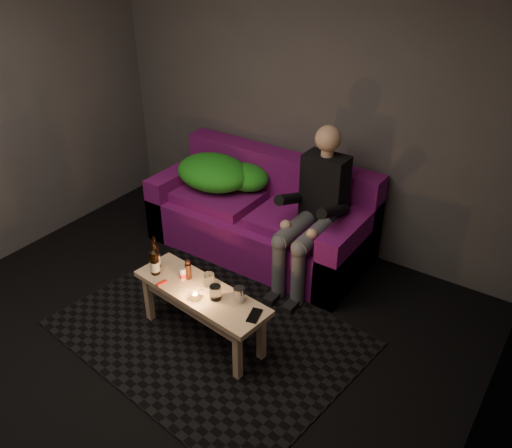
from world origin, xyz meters
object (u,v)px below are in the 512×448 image
at_px(beer_bottle_a, 156,256).
at_px(beer_bottle_b, 154,262).
at_px(sofa, 263,218).
at_px(coffee_table, 201,299).
at_px(person, 314,207).
at_px(steel_cup, 239,294).

bearing_deg(beer_bottle_a, beer_bottle_b, -51.51).
relative_size(sofa, coffee_table, 1.79).
bearing_deg(person, coffee_table, -103.94).
height_order(sofa, beer_bottle_b, sofa).
height_order(beer_bottle_b, steel_cup, beer_bottle_b).
xyz_separation_m(sofa, coffee_table, (0.32, -1.26, 0.05)).
bearing_deg(steel_cup, person, 90.67).
bearing_deg(coffee_table, beer_bottle_a, 174.58).
height_order(coffee_table, beer_bottle_a, beer_bottle_a).
xyz_separation_m(person, steel_cup, (0.01, -1.04, -0.19)).
distance_m(person, steel_cup, 1.06).
bearing_deg(steel_cup, beer_bottle_a, -178.88).
bearing_deg(sofa, beer_bottle_b, -93.48).
xyz_separation_m(sofa, person, (0.59, -0.16, 0.37)).
height_order(beer_bottle_a, beer_bottle_b, beer_bottle_b).
relative_size(beer_bottle_b, steel_cup, 2.60).
bearing_deg(beer_bottle_b, beer_bottle_a, 128.49).
distance_m(sofa, steel_cup, 1.36).
bearing_deg(beer_bottle_a, coffee_table, -5.42).
xyz_separation_m(person, beer_bottle_a, (-0.73, -1.06, -0.15)).
xyz_separation_m(person, beer_bottle_b, (-0.67, -1.13, -0.14)).
distance_m(beer_bottle_a, steel_cup, 0.74).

